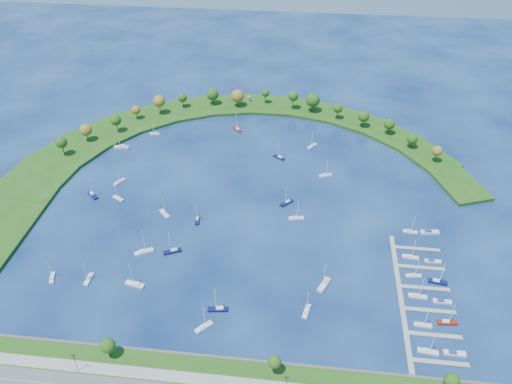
# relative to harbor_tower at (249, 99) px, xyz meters

# --- Properties ---
(ground) EXTENTS (700.00, 700.00, 0.00)m
(ground) POSITION_rel_harbor_tower_xyz_m (13.97, -120.91, -4.07)
(ground) COLOR #081846
(ground) RESTS_ON ground
(breakwater) EXTENTS (286.74, 247.64, 2.00)m
(breakwater) POSITION_rel_harbor_tower_xyz_m (-32.36, -72.20, -3.08)
(breakwater) COLOR #1D4612
(breakwater) RESTS_ON ground
(breakwater_trees) EXTENTS (237.61, 92.91, 14.23)m
(breakwater_trees) POSITION_rel_harbor_tower_xyz_m (1.99, -29.99, 6.34)
(breakwater_trees) COLOR #382314
(breakwater_trees) RESTS_ON breakwater
(harbor_tower) EXTENTS (2.60, 2.60, 4.04)m
(harbor_tower) POSITION_rel_harbor_tower_xyz_m (0.00, 0.00, 0.00)
(harbor_tower) COLOR gray
(harbor_tower) RESTS_ON breakwater
(dock_system) EXTENTS (24.28, 82.00, 1.60)m
(dock_system) POSITION_rel_harbor_tower_xyz_m (99.27, -181.91, -3.72)
(dock_system) COLOR gray
(dock_system) RESTS_ON ground
(moored_boat_0) EXTENTS (8.06, 7.84, 12.91)m
(moored_boat_0) POSITION_rel_harbor_tower_xyz_m (-73.52, -125.08, -3.14)
(moored_boat_0) COLOR #0A1043
(moored_boat_0) RESTS_ON ground
(moored_boat_1) EXTENTS (2.23, 7.69, 11.28)m
(moored_boat_1) POSITION_rel_harbor_tower_xyz_m (-51.14, -187.94, -3.19)
(moored_boat_1) COLOR silver
(moored_boat_1) RESTS_ON ground
(moored_boat_2) EXTENTS (7.19, 7.51, 11.94)m
(moored_boat_2) POSITION_rel_harbor_tower_xyz_m (-28.65, -136.56, -3.17)
(moored_boat_2) COLOR silver
(moored_boat_2) RESTS_ON ground
(moored_boat_3) EXTENTS (9.40, 7.04, 13.77)m
(moored_boat_3) POSITION_rel_harbor_tower_xyz_m (-30.95, -167.20, -3.11)
(moored_boat_3) COLOR silver
(moored_boat_3) RESTS_ON ground
(moored_boat_4) EXTENTS (3.06, 7.61, 10.88)m
(moored_boat_4) POSITION_rel_harbor_tower_xyz_m (-9.70, -139.94, -3.20)
(moored_boat_4) COLOR #0A1043
(moored_boat_4) RESTS_ON ground
(moored_boat_5) EXTENTS (8.01, 6.14, 11.80)m
(moored_boat_5) POSITION_rel_harbor_tower_xyz_m (28.78, -73.19, -3.17)
(moored_boat_5) COLOR #0A1043
(moored_boat_5) RESTS_ON ground
(moored_boat_6) EXTENTS (6.80, 7.57, 11.72)m
(moored_boat_6) POSITION_rel_harbor_tower_xyz_m (49.18, -56.87, -3.17)
(moored_boat_6) COLOR silver
(moored_boat_6) RESTS_ON ground
(moored_boat_7) EXTENTS (6.82, 2.33, 9.86)m
(moored_boat_7) POSITION_rel_harbor_tower_xyz_m (-57.77, -52.92, -3.22)
(moored_boat_7) COLOR silver
(moored_boat_7) RESTS_ON ground
(moored_boat_8) EXTENTS (7.93, 4.99, 11.32)m
(moored_boat_8) POSITION_rel_harbor_tower_xyz_m (57.83, -89.79, -3.18)
(moored_boat_8) COLOR silver
(moored_boat_8) RESTS_ON ground
(moored_boat_9) EXTENTS (9.11, 3.58, 13.03)m
(moored_boat_9) POSITION_rel_harbor_tower_xyz_m (11.86, -198.72, -3.13)
(moored_boat_9) COLOR #0A1043
(moored_boat_9) RESTS_ON ground
(moored_boat_10) EXTENTS (7.47, 7.60, 12.23)m
(moored_boat_10) POSITION_rel_harbor_tower_xyz_m (7.58, -208.91, -3.16)
(moored_boat_10) COLOR silver
(moored_boat_10) RESTS_ON ground
(moored_boat_11) EXTENTS (9.15, 6.00, 13.11)m
(moored_boat_11) POSITION_rel_harbor_tower_xyz_m (-16.97, -165.13, -3.13)
(moored_boat_11) COLOR #0A1043
(moored_boat_11) RESTS_ON ground
(moored_boat_12) EXTENTS (4.24, 7.52, 10.66)m
(moored_boat_12) POSITION_rel_harbor_tower_xyz_m (-68.40, -189.09, -3.20)
(moored_boat_12) COLOR silver
(moored_boat_12) RESTS_ON ground
(moored_boat_13) EXTENTS (5.85, 7.90, 11.55)m
(moored_boat_13) POSITION_rel_harbor_tower_xyz_m (-62.86, -110.64, -3.18)
(moored_boat_13) COLOR silver
(moored_boat_13) RESTS_ON ground
(moored_boat_14) EXTENTS (7.52, 7.52, 12.21)m
(moored_boat_14) POSITION_rel_harbor_tower_xyz_m (36.57, -119.45, -3.16)
(moored_boat_14) COLOR #0A1043
(moored_boat_14) RESTS_ON ground
(moored_boat_15) EXTENTS (9.54, 4.52, 13.52)m
(moored_boat_15) POSITION_rel_harbor_tower_xyz_m (-28.69, -188.72, -3.12)
(moored_boat_15) COLOR silver
(moored_boat_15) RESTS_ON ground
(moored_boat_16) EXTENTS (7.58, 5.44, 11.01)m
(moored_boat_16) POSITION_rel_harbor_tower_xyz_m (-58.18, -126.17, -3.19)
(moored_boat_16) COLOR silver
(moored_boat_16) RESTS_ON ground
(moored_boat_17) EXTENTS (9.77, 3.39, 14.11)m
(moored_boat_17) POSITION_rel_harbor_tower_xyz_m (-74.34, -72.44, -3.10)
(moored_boat_17) COLOR silver
(moored_boat_17) RESTS_ON ground
(moored_boat_18) EXTENTS (8.39, 3.93, 11.89)m
(moored_boat_18) POSITION_rel_harbor_tower_xyz_m (42.50, -132.28, -3.17)
(moored_boat_18) COLOR silver
(moored_boat_18) RESTS_ON ground
(moored_boat_19) EXTENTS (3.94, 8.25, 11.69)m
(moored_boat_19) POSITION_rel_harbor_tower_xyz_m (50.31, -195.54, -3.17)
(moored_boat_19) COLOR silver
(moored_boat_19) RESTS_ON ground
(moored_boat_20) EXTENTS (7.01, 7.74, 12.03)m
(moored_boat_20) POSITION_rel_harbor_tower_xyz_m (-2.88, -40.58, -3.16)
(moored_boat_20) COLOR maroon
(moored_boat_20) RESTS_ON ground
(moored_boat_21) EXTENTS (6.59, 9.93, 14.25)m
(moored_boat_21) POSITION_rel_harbor_tower_xyz_m (57.82, -178.90, -3.09)
(moored_boat_21) COLOR silver
(moored_boat_21) RESTS_ON ground
(docked_boat_0) EXTENTS (8.47, 3.24, 12.13)m
(docked_boat_0) POSITION_rel_harbor_tower_xyz_m (99.49, -210.47, -3.16)
(docked_boat_0) COLOR silver
(docked_boat_0) RESTS_ON ground
(docked_boat_1) EXTENTS (8.85, 2.65, 1.80)m
(docked_boat_1) POSITION_rel_harbor_tower_xyz_m (109.94, -210.09, -3.41)
(docked_boat_1) COLOR silver
(docked_boat_1) RESTS_ON ground
(docked_boat_2) EXTENTS (7.54, 2.44, 10.95)m
(docked_boat_2) POSITION_rel_harbor_tower_xyz_m (99.50, -197.16, -3.19)
(docked_boat_2) COLOR silver
(docked_boat_2) RESTS_ON ground
(docked_boat_3) EXTENTS (8.46, 3.09, 12.16)m
(docked_boat_3) POSITION_rel_harbor_tower_xyz_m (109.99, -194.56, -3.16)
(docked_boat_3) COLOR maroon
(docked_boat_3) RESTS_ON ground
(docked_boat_4) EXTENTS (8.31, 2.85, 12.02)m
(docked_boat_4) POSITION_rel_harbor_tower_xyz_m (99.49, -181.08, -3.16)
(docked_boat_4) COLOR silver
(docked_boat_4) RESTS_ON ground
(docked_boat_5) EXTENTS (8.20, 2.51, 1.66)m
(docked_boat_5) POSITION_rel_harbor_tower_xyz_m (109.95, -182.95, -3.46)
(docked_boat_5) COLOR silver
(docked_boat_5) RESTS_ON ground
(docked_boat_6) EXTENTS (7.51, 2.93, 10.75)m
(docked_boat_6) POSITION_rel_harbor_tower_xyz_m (99.51, -168.17, -3.20)
(docked_boat_6) COLOR silver
(docked_boat_6) RESTS_ON ground
(docked_boat_7) EXTENTS (8.76, 3.55, 12.51)m
(docked_boat_7) POSITION_rel_harbor_tower_xyz_m (109.98, -170.99, -3.15)
(docked_boat_7) COLOR #0A1043
(docked_boat_7) RESTS_ON ground
(docked_boat_8) EXTENTS (7.96, 2.86, 11.46)m
(docked_boat_8) POSITION_rel_harbor_tower_xyz_m (99.50, -155.62, -3.18)
(docked_boat_8) COLOR silver
(docked_boat_8) RESTS_ON ground
(docked_boat_9) EXTENTS (7.88, 2.23, 1.61)m
(docked_boat_9) POSITION_rel_harbor_tower_xyz_m (109.96, -157.36, -3.48)
(docked_boat_9) COLOR silver
(docked_boat_9) RESTS_ON ground
(docked_boat_10) EXTENTS (7.48, 2.52, 10.83)m
(docked_boat_10) POSITION_rel_harbor_tower_xyz_m (101.91, -136.41, -3.20)
(docked_boat_10) COLOR silver
(docked_boat_10) RESTS_ON ground
(docked_boat_11) EXTENTS (9.77, 3.82, 1.94)m
(docked_boat_11) POSITION_rel_harbor_tower_xyz_m (111.83, -135.74, -3.36)
(docked_boat_11) COLOR silver
(docked_boat_11) RESTS_ON ground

